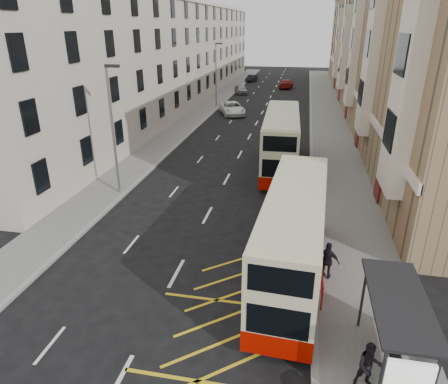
% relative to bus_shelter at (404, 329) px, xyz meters
% --- Properties ---
extents(ground, '(200.00, 200.00, 0.00)m').
position_rel_bus_shelter_xyz_m(ground, '(-8.34, 0.39, -2.14)').
color(ground, black).
rests_on(ground, ground).
extents(pavement_right, '(4.00, 120.00, 0.15)m').
position_rel_bus_shelter_xyz_m(pavement_right, '(-0.34, 30.39, -2.06)').
color(pavement_right, '#60605B').
rests_on(pavement_right, ground).
extents(pavement_left, '(3.00, 120.00, 0.15)m').
position_rel_bus_shelter_xyz_m(pavement_left, '(-15.84, 30.39, -2.06)').
color(pavement_left, '#60605B').
rests_on(pavement_left, ground).
extents(kerb_right, '(0.25, 120.00, 0.15)m').
position_rel_bus_shelter_xyz_m(kerb_right, '(-2.34, 30.39, -2.06)').
color(kerb_right, gray).
rests_on(kerb_right, ground).
extents(kerb_left, '(0.25, 120.00, 0.15)m').
position_rel_bus_shelter_xyz_m(kerb_left, '(-14.34, 30.39, -2.06)').
color(kerb_left, gray).
rests_on(kerb_left, ground).
extents(road_markings, '(10.00, 110.00, 0.01)m').
position_rel_bus_shelter_xyz_m(road_markings, '(-8.34, 45.39, -2.13)').
color(road_markings, silver).
rests_on(road_markings, ground).
extents(terrace_right, '(10.75, 79.00, 15.25)m').
position_rel_bus_shelter_xyz_m(terrace_right, '(6.54, 45.77, 5.38)').
color(terrace_right, '#8E7752').
rests_on(terrace_right, ground).
extents(terrace_left, '(9.18, 79.00, 13.25)m').
position_rel_bus_shelter_xyz_m(terrace_left, '(-21.77, 45.89, 4.38)').
color(terrace_left, beige).
rests_on(terrace_left, ground).
extents(bus_shelter, '(1.65, 4.25, 2.70)m').
position_rel_bus_shelter_xyz_m(bus_shelter, '(0.00, 0.00, 0.00)').
color(bus_shelter, black).
rests_on(bus_shelter, pavement_right).
extents(guard_railing, '(0.06, 6.56, 1.01)m').
position_rel_bus_shelter_xyz_m(guard_railing, '(-2.09, 6.14, -1.28)').
color(guard_railing, '#B60F0C').
rests_on(guard_railing, pavement_right).
extents(street_lamp_near, '(0.93, 0.18, 8.00)m').
position_rel_bus_shelter_xyz_m(street_lamp_near, '(-14.69, 12.39, 2.50)').
color(street_lamp_near, slate).
rests_on(street_lamp_near, pavement_left).
extents(street_lamp_far, '(0.93, 0.18, 8.00)m').
position_rel_bus_shelter_xyz_m(street_lamp_far, '(-14.69, 42.39, 2.50)').
color(street_lamp_far, slate).
rests_on(street_lamp_far, pavement_left).
extents(double_decker_front, '(2.89, 10.28, 4.06)m').
position_rel_bus_shelter_xyz_m(double_decker_front, '(-3.34, 5.09, -0.07)').
color(double_decker_front, beige).
rests_on(double_decker_front, ground).
extents(double_decker_rear, '(2.87, 10.87, 4.30)m').
position_rel_bus_shelter_xyz_m(double_decker_rear, '(-4.78, 19.41, 0.05)').
color(double_decker_rear, beige).
rests_on(double_decker_rear, ground).
extents(pedestrian_mid, '(0.84, 0.70, 1.59)m').
position_rel_bus_shelter_xyz_m(pedestrian_mid, '(-0.85, -0.40, -1.19)').
color(pedestrian_mid, black).
rests_on(pedestrian_mid, pavement_right).
extents(pedestrian_far, '(1.07, 0.71, 1.69)m').
position_rel_bus_shelter_xyz_m(pedestrian_far, '(-1.82, 5.14, -1.14)').
color(pedestrian_far, black).
rests_on(pedestrian_far, pavement_right).
extents(white_van, '(4.27, 5.97, 1.51)m').
position_rel_bus_shelter_xyz_m(white_van, '(-11.86, 38.48, -1.38)').
color(white_van, white).
rests_on(white_van, ground).
extents(car_silver, '(2.95, 4.44, 1.41)m').
position_rel_bus_shelter_xyz_m(car_silver, '(-13.32, 54.67, -1.43)').
color(car_silver, '#94979B').
rests_on(car_silver, ground).
extents(car_dark, '(2.17, 4.06, 1.27)m').
position_rel_bus_shelter_xyz_m(car_dark, '(-13.53, 69.27, -1.50)').
color(car_dark, black).
rests_on(car_dark, ground).
extents(car_red, '(2.49, 5.27, 1.49)m').
position_rel_bus_shelter_xyz_m(car_red, '(-6.51, 62.00, -1.39)').
color(car_red, maroon).
rests_on(car_red, ground).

